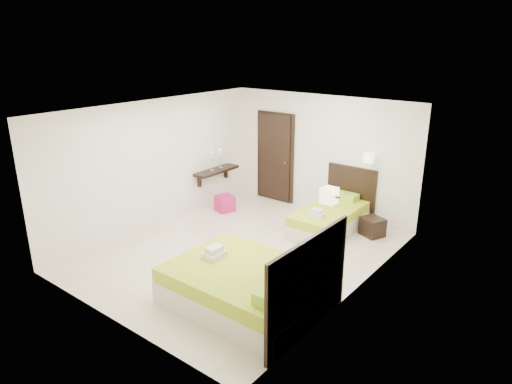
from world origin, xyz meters
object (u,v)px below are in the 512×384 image
Objects in this scene: nightstand at (372,227)px; ottoman at (225,203)px; bed_single at (331,217)px; bed_double at (250,286)px.

ottoman is at bearing -142.74° from nightstand.
bed_single reaches higher than nightstand.
bed_double is at bearing -72.23° from nightstand.
bed_double is 3.48m from nightstand.
ottoman is (-2.86, 2.67, -0.14)m from bed_double.
bed_single is 0.83m from nightstand.
bed_double reaches higher than ottoman.
bed_single reaches higher than ottoman.
bed_single is at bearing -138.01° from nightstand.
nightstand is (0.35, 3.46, -0.14)m from bed_double.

